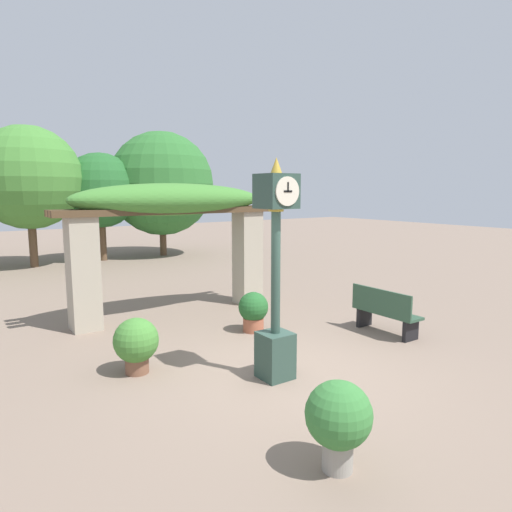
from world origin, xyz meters
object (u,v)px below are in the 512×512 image
at_px(park_bench, 385,312).
at_px(potted_plant_far_left, 338,418).
at_px(pedestal_clock, 276,278).
at_px(potted_plant_near_right, 136,343).
at_px(potted_plant_near_left, 253,310).

bearing_deg(park_bench, potted_plant_far_left, 124.43).
bearing_deg(pedestal_clock, park_bench, 9.21).
bearing_deg(potted_plant_near_right, pedestal_clock, -39.52).
height_order(potted_plant_near_left, potted_plant_far_left, potted_plant_far_left).
xyz_separation_m(pedestal_clock, potted_plant_near_left, (1.00, 2.05, -1.08)).
relative_size(potted_plant_near_right, potted_plant_far_left, 0.93).
distance_m(potted_plant_near_left, potted_plant_far_left, 4.59).
bearing_deg(park_bench, pedestal_clock, 99.21).
height_order(potted_plant_near_left, potted_plant_near_right, potted_plant_near_right).
bearing_deg(potted_plant_near_left, park_bench, -37.87).
relative_size(potted_plant_near_left, potted_plant_near_right, 0.92).
xyz_separation_m(potted_plant_far_left, park_bench, (3.85, 2.64, -0.11)).
distance_m(pedestal_clock, potted_plant_far_left, 2.51).
bearing_deg(park_bench, potted_plant_near_right, 79.58).
height_order(pedestal_clock, park_bench, pedestal_clock).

